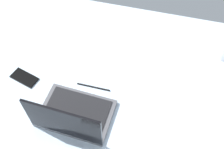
% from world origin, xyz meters
% --- Properties ---
extents(bed_mattress, '(1.80, 1.40, 0.18)m').
position_xyz_m(bed_mattress, '(0.00, 0.00, 0.09)').
color(bed_mattress, silver).
rests_on(bed_mattress, ground).
extents(laptop, '(0.34, 0.25, 0.23)m').
position_xyz_m(laptop, '(0.07, 0.12, 0.22)').
color(laptop, '#4C4C51').
rests_on(laptop, bed_mattress).
extents(cell_phone, '(0.15, 0.10, 0.01)m').
position_xyz_m(cell_phone, '(0.40, -0.03, 0.18)').
color(cell_phone, black).
rests_on(cell_phone, bed_mattress).
extents(charger_cable, '(0.17, 0.01, 0.01)m').
position_xyz_m(charger_cable, '(0.04, -0.07, 0.18)').
color(charger_cable, black).
rests_on(charger_cable, bed_mattress).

